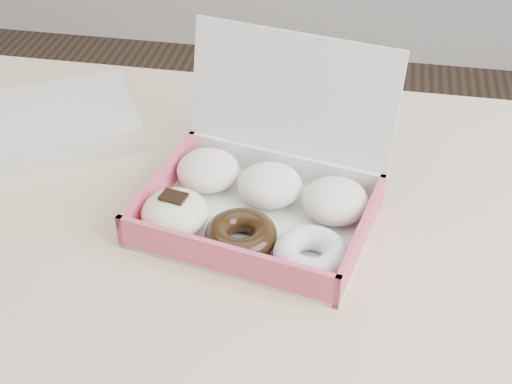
# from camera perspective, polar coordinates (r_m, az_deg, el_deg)

# --- Properties ---
(table) EXTENTS (1.20, 0.80, 0.75)m
(table) POSITION_cam_1_polar(r_m,az_deg,el_deg) (0.98, -10.21, -5.68)
(table) COLOR #CFAD88
(table) RESTS_ON ground
(donut_box) EXTENTS (0.32, 0.30, 0.20)m
(donut_box) POSITION_cam_1_polar(r_m,az_deg,el_deg) (0.90, 0.22, -0.34)
(donut_box) COLOR silver
(donut_box) RESTS_ON table
(newspapers) EXTENTS (0.29, 0.28, 0.04)m
(newspapers) POSITION_cam_1_polar(r_m,az_deg,el_deg) (1.11, -15.74, 5.48)
(newspapers) COLOR white
(newspapers) RESTS_ON table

